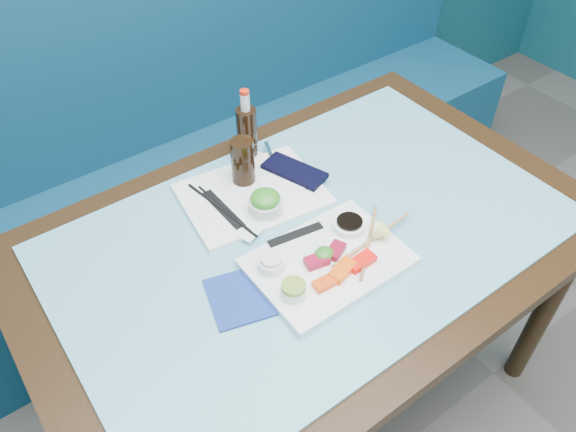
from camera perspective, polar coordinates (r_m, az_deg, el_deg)
booth_bench at (r=2.17m, az=-11.56°, el=4.26°), size 3.00×0.56×1.17m
dining_table at (r=1.44m, az=2.46°, el=-4.09°), size 1.40×0.90×0.75m
glass_top at (r=1.37m, az=2.57°, el=-1.66°), size 1.22×0.76×0.01m
sashimi_plate at (r=1.29m, az=4.10°, el=-4.64°), size 0.35×0.25×0.02m
salmon_left at (r=1.23m, az=3.94°, el=-6.74°), size 0.06×0.03×0.01m
salmon_mid at (r=1.26m, az=5.58°, el=-5.50°), size 0.08×0.05×0.02m
salmon_right at (r=1.28m, az=7.44°, el=-4.61°), size 0.07×0.04×0.02m
tuna_left at (r=1.27m, az=2.94°, el=-4.59°), size 0.06×0.04×0.02m
tuna_right at (r=1.29m, az=4.86°, el=-3.51°), size 0.06×0.05×0.02m
seaweed_garnish at (r=1.28m, az=3.69°, el=-3.84°), size 0.06×0.06×0.03m
ramekin_wasabi at (r=1.21m, az=0.56°, el=-7.66°), size 0.07×0.07×0.02m
wasabi_fill at (r=1.19m, az=0.57°, el=-7.15°), size 0.06×0.06×0.01m
ramekin_ginger at (r=1.26m, az=-1.71°, el=-4.92°), size 0.08×0.08×0.02m
ginger_fill at (r=1.24m, az=-1.73°, el=-4.39°), size 0.06×0.06×0.01m
soy_dish at (r=1.35m, az=6.25°, el=-0.89°), size 0.10×0.10×0.02m
soy_fill at (r=1.35m, az=6.28°, el=-0.55°), size 0.06×0.06×0.01m
lemon_wedge at (r=1.33m, az=9.86°, el=-1.64°), size 0.06×0.06×0.05m
chopstick_sleeve at (r=1.33m, az=0.77°, el=-1.88°), size 0.14×0.04×0.00m
wooden_chopstick_a at (r=1.33m, az=8.22°, el=-2.52°), size 0.19×0.16×0.01m
wooden_chopstick_b at (r=1.33m, az=8.54°, el=-2.32°), size 0.26×0.03×0.01m
serving_tray at (r=1.46m, az=-3.62°, el=2.19°), size 0.39×0.31×0.01m
paper_placemat at (r=1.45m, az=-3.64°, el=2.41°), size 0.34×0.29×0.00m
seaweed_bowl at (r=1.39m, az=-2.30°, el=1.08°), size 0.10×0.10×0.03m
seaweed_salad at (r=1.37m, az=-2.33°, el=1.80°), size 0.09×0.09×0.04m
cola_glass at (r=1.45m, az=-4.62°, el=5.56°), size 0.07×0.07×0.13m
navy_pouch at (r=1.51m, az=0.65°, el=4.60°), size 0.13×0.19×0.01m
fork at (r=1.57m, az=-1.83°, el=6.46°), size 0.04×0.09×0.01m
black_chopstick_a at (r=1.41m, az=-6.78°, el=0.67°), size 0.05×0.26×0.01m
black_chopstick_b at (r=1.41m, az=-6.50°, el=0.78°), size 0.03×0.22×0.01m
tray_sleeve at (r=1.41m, az=-6.63°, el=0.70°), size 0.03×0.16×0.00m
cola_bottle_body at (r=1.54m, az=-4.18°, el=8.28°), size 0.06×0.06×0.16m
cola_bottle_neck at (r=1.48m, az=-4.39°, el=11.47°), size 0.03×0.03×0.05m
cola_bottle_cap at (r=1.47m, az=-4.45°, el=12.43°), size 0.02×0.02×0.01m
blue_napkin at (r=1.24m, az=-4.57°, el=-8.11°), size 0.18×0.18×0.01m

